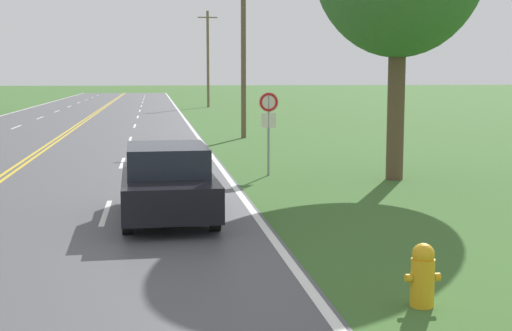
% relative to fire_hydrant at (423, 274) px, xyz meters
% --- Properties ---
extents(fire_hydrant, '(0.47, 0.31, 0.86)m').
position_rel_fire_hydrant_xyz_m(fire_hydrant, '(0.00, 0.00, 0.00)').
color(fire_hydrant, gold).
rests_on(fire_hydrant, ground).
extents(traffic_sign, '(0.60, 0.10, 2.53)m').
position_rel_fire_hydrant_xyz_m(traffic_sign, '(-0.04, 12.44, 1.47)').
color(traffic_sign, gray).
rests_on(traffic_sign, ground).
extents(utility_pole_midground, '(1.80, 0.24, 8.13)m').
position_rel_fire_hydrant_xyz_m(utility_pole_midground, '(0.86, 25.39, 3.78)').
color(utility_pole_midground, brown).
rests_on(utility_pole_midground, ground).
extents(utility_pole_far, '(1.80, 0.24, 8.88)m').
position_rel_fire_hydrant_xyz_m(utility_pole_far, '(1.70, 58.21, 4.16)').
color(utility_pole_far, brown).
rests_on(utility_pole_far, ground).
extents(car_black_sedan_mid_near, '(2.01, 4.38, 1.56)m').
position_rel_fire_hydrant_xyz_m(car_black_sedan_mid_near, '(-3.20, 6.34, 0.36)').
color(car_black_sedan_mid_near, black).
rests_on(car_black_sedan_mid_near, ground).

